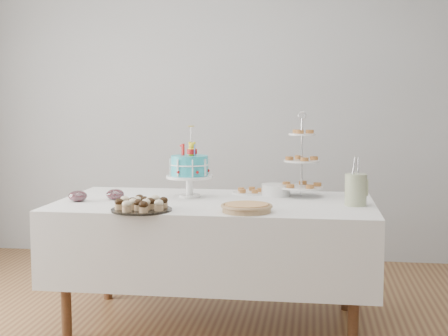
# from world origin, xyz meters

# --- Properties ---
(walls) EXTENTS (5.04, 4.04, 2.70)m
(walls) POSITION_xyz_m (0.00, 0.00, 1.35)
(walls) COLOR #9EA1A3
(walls) RESTS_ON floor
(table) EXTENTS (1.92, 1.02, 0.77)m
(table) POSITION_xyz_m (0.00, 0.30, 0.54)
(table) COLOR silver
(table) RESTS_ON floor
(birthday_cake) EXTENTS (0.30, 0.30, 0.45)m
(birthday_cake) POSITION_xyz_m (-0.18, 0.43, 0.89)
(birthday_cake) COLOR white
(birthday_cake) RESTS_ON table
(cupcake_tray) EXTENTS (0.34, 0.34, 0.08)m
(cupcake_tray) POSITION_xyz_m (-0.35, -0.10, 0.81)
(cupcake_tray) COLOR black
(cupcake_tray) RESTS_ON table
(pie) EXTENTS (0.29, 0.29, 0.05)m
(pie) POSITION_xyz_m (0.23, -0.06, 0.80)
(pie) COLOR tan
(pie) RESTS_ON table
(tiered_stand) EXTENTS (0.28, 0.28, 0.54)m
(tiered_stand) POSITION_xyz_m (0.52, 0.56, 1.00)
(tiered_stand) COLOR silver
(tiered_stand) RESTS_ON table
(plate_stack) EXTENTS (0.19, 0.19, 0.07)m
(plate_stack) POSITION_xyz_m (0.35, 0.58, 0.81)
(plate_stack) COLOR white
(plate_stack) RESTS_ON table
(pastry_plate) EXTENTS (0.23, 0.23, 0.04)m
(pastry_plate) POSITION_xyz_m (0.18, 0.64, 0.79)
(pastry_plate) COLOR white
(pastry_plate) RESTS_ON table
(jam_bowl_a) EXTENTS (0.11, 0.11, 0.07)m
(jam_bowl_a) POSITION_xyz_m (-0.82, 0.16, 0.80)
(jam_bowl_a) COLOR silver
(jam_bowl_a) RESTS_ON table
(jam_bowl_b) EXTENTS (0.11, 0.11, 0.07)m
(jam_bowl_b) POSITION_xyz_m (-0.62, 0.27, 0.80)
(jam_bowl_b) COLOR silver
(jam_bowl_b) RESTS_ON table
(utensil_pitcher) EXTENTS (0.13, 0.13, 0.28)m
(utensil_pitcher) POSITION_xyz_m (0.84, 0.25, 0.87)
(utensil_pitcher) COLOR beige
(utensil_pitcher) RESTS_ON table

